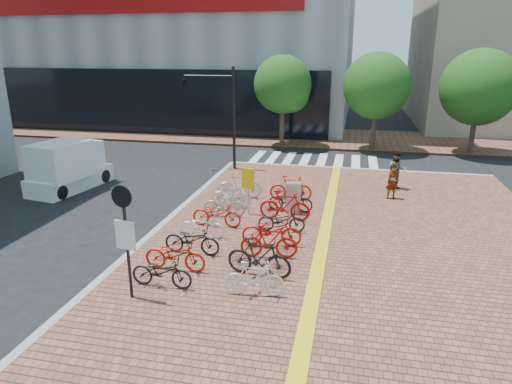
% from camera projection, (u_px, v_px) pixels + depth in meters
% --- Properties ---
extents(ground, '(120.00, 120.00, 0.00)m').
position_uv_depth(ground, '(256.00, 260.00, 14.46)').
color(ground, black).
rests_on(ground, ground).
extents(sidewalk, '(14.00, 34.00, 0.15)m').
position_uv_depth(sidewalk, '(348.00, 377.00, 9.17)').
color(sidewalk, brown).
rests_on(sidewalk, ground).
extents(tactile_strip, '(0.40, 34.00, 0.01)m').
position_uv_depth(tactile_strip, '(299.00, 367.00, 9.35)').
color(tactile_strip, yellow).
rests_on(tactile_strip, sidewalk).
extents(kerb_west, '(0.25, 34.00, 0.15)m').
position_uv_depth(kerb_west, '(42.00, 333.00, 10.59)').
color(kerb_west, gray).
rests_on(kerb_west, ground).
extents(kerb_north, '(14.00, 0.25, 0.15)m').
position_uv_depth(kerb_north, '(355.00, 170.00, 25.02)').
color(kerb_north, gray).
rests_on(kerb_north, ground).
extents(far_sidewalk, '(70.00, 8.00, 0.15)m').
position_uv_depth(far_sidewalk, '(316.00, 138.00, 34.03)').
color(far_sidewalk, brown).
rests_on(far_sidewalk, ground).
extents(crosswalk, '(7.50, 4.00, 0.01)m').
position_uv_depth(crosswalk, '(313.00, 160.00, 27.42)').
color(crosswalk, silver).
rests_on(crosswalk, ground).
extents(street_trees, '(16.20, 4.60, 6.35)m').
position_uv_depth(street_trees, '(394.00, 88.00, 28.50)').
color(street_trees, '#38281E').
rests_on(street_trees, far_sidewalk).
extents(bike_0, '(1.74, 0.62, 0.91)m').
position_uv_depth(bike_0, '(162.00, 272.00, 12.38)').
color(bike_0, black).
rests_on(bike_0, sidewalk).
extents(bike_1, '(1.87, 0.67, 0.98)m').
position_uv_depth(bike_1, '(175.00, 255.00, 13.31)').
color(bike_1, '#AB1E0C').
rests_on(bike_1, sidewalk).
extents(bike_2, '(1.84, 0.69, 0.96)m').
position_uv_depth(bike_2, '(192.00, 240.00, 14.40)').
color(bike_2, black).
rests_on(bike_2, sidewalk).
extents(bike_3, '(1.63, 0.62, 0.85)m').
position_uv_depth(bike_3, '(202.00, 226.00, 15.70)').
color(bike_3, white).
rests_on(bike_3, sidewalk).
extents(bike_4, '(1.85, 0.67, 0.96)m').
position_uv_depth(bike_4, '(217.00, 214.00, 16.66)').
color(bike_4, red).
rests_on(bike_4, sidewalk).
extents(bike_5, '(1.66, 0.55, 0.99)m').
position_uv_depth(bike_5, '(224.00, 204.00, 17.65)').
color(bike_5, '#A4A5A9').
rests_on(bike_5, sidewalk).
extents(bike_6, '(1.72, 0.50, 1.03)m').
position_uv_depth(bike_6, '(231.00, 195.00, 18.70)').
color(bike_6, silver).
rests_on(bike_6, sidewalk).
extents(bike_7, '(2.01, 0.90, 1.17)m').
position_uv_depth(bike_7, '(239.00, 185.00, 19.83)').
color(bike_7, silver).
rests_on(bike_7, sidewalk).
extents(bike_8, '(1.67, 0.64, 0.98)m').
position_uv_depth(bike_8, '(254.00, 279.00, 11.92)').
color(bike_8, white).
rests_on(bike_8, sidewalk).
extents(bike_9, '(1.98, 0.79, 1.16)m').
position_uv_depth(bike_9, '(259.00, 257.00, 12.94)').
color(bike_9, black).
rests_on(bike_9, sidewalk).
extents(bike_10, '(1.84, 0.74, 1.08)m').
position_uv_depth(bike_10, '(269.00, 242.00, 14.11)').
color(bike_10, '#9E170B').
rests_on(bike_10, sidewalk).
extents(bike_11, '(2.03, 0.89, 1.04)m').
position_uv_depth(bike_11, '(272.00, 231.00, 15.00)').
color(bike_11, red).
rests_on(bike_11, sidewalk).
extents(bike_12, '(1.71, 0.72, 0.88)m').
position_uv_depth(bike_12, '(282.00, 220.00, 16.18)').
color(bike_12, black).
rests_on(bike_12, sidewalk).
extents(bike_13, '(1.95, 0.60, 1.16)m').
position_uv_depth(bike_13, '(285.00, 205.00, 17.25)').
color(bike_13, '#B10D0C').
rests_on(bike_13, sidewalk).
extents(bike_14, '(1.79, 0.63, 0.94)m').
position_uv_depth(bike_14, '(290.00, 200.00, 18.22)').
color(bike_14, black).
rests_on(bike_14, sidewalk).
extents(bike_15, '(1.84, 0.66, 1.09)m').
position_uv_depth(bike_15, '(291.00, 188.00, 19.54)').
color(bike_15, red).
rests_on(bike_15, sidewalk).
extents(pedestrian_a, '(0.66, 0.58, 1.52)m').
position_uv_depth(pedestrian_a, '(393.00, 182.00, 19.71)').
color(pedestrian_a, gray).
rests_on(pedestrian_a, sidewalk).
extents(pedestrian_b, '(0.92, 0.75, 1.77)m').
position_uv_depth(pedestrian_b, '(397.00, 170.00, 21.07)').
color(pedestrian_b, '#494C5D').
rests_on(pedestrian_b, sidewalk).
extents(utility_box, '(0.63, 0.50, 1.26)m').
position_uv_depth(utility_box, '(293.00, 198.00, 17.99)').
color(utility_box, '#B3B3B8').
rests_on(utility_box, sidewalk).
extents(yellow_sign, '(0.51, 0.14, 1.87)m').
position_uv_depth(yellow_sign, '(248.00, 183.00, 17.66)').
color(yellow_sign, '#B7B7BC').
rests_on(yellow_sign, sidewalk).
extents(notice_sign, '(0.57, 0.17, 3.09)m').
position_uv_depth(notice_sign, '(125.00, 229.00, 11.37)').
color(notice_sign, black).
rests_on(notice_sign, sidewalk).
extents(traffic_light_pole, '(2.90, 1.12, 5.40)m').
position_uv_depth(traffic_light_pole, '(211.00, 99.00, 24.16)').
color(traffic_light_pole, black).
rests_on(traffic_light_pole, sidewalk).
extents(box_truck, '(2.39, 4.34, 2.38)m').
position_uv_depth(box_truck, '(68.00, 166.00, 21.48)').
color(box_truck, white).
rests_on(box_truck, ground).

